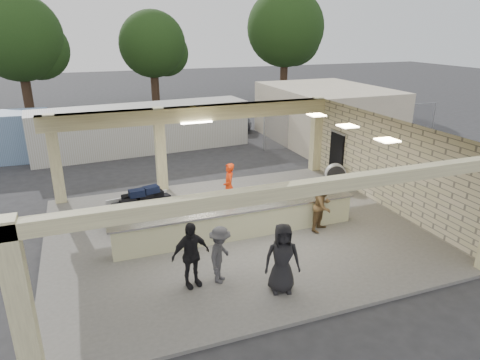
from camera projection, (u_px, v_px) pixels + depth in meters
name	position (u px, v px, depth m)	size (l,w,h in m)	color
ground	(234.00, 233.00, 14.42)	(120.00, 120.00, 0.00)	#2A2A2C
pavilion	(233.00, 188.00, 14.62)	(12.01, 10.00, 3.55)	#615E5A
baggage_counter	(240.00, 223.00, 13.78)	(8.20, 0.58, 0.98)	beige
luggage_cart	(142.00, 205.00, 14.62)	(2.39, 1.69, 1.29)	silver
drum_fan	(335.00, 174.00, 18.24)	(0.92, 0.58, 0.97)	silver
baggage_handler	(229.00, 187.00, 15.76)	(0.65, 0.36, 1.78)	red
passenger_a	(323.00, 206.00, 14.13)	(0.83, 0.36, 1.71)	brown
passenger_b	(191.00, 255.00, 11.01)	(1.06, 0.39, 1.81)	black
passenger_c	(220.00, 255.00, 11.23)	(1.03, 0.36, 1.59)	#444448
passenger_d	(282.00, 258.00, 10.79)	(0.91, 0.37, 1.87)	black
car_white_a	(300.00, 117.00, 29.13)	(2.48, 5.22, 1.49)	silver
car_white_b	(334.00, 115.00, 29.80)	(1.79, 4.79, 1.51)	silver
car_dark	(221.00, 121.00, 28.37)	(1.39, 3.95, 1.32)	black
container_white	(143.00, 128.00, 23.64)	(11.72, 2.34, 2.54)	beige
fence	(356.00, 124.00, 25.63)	(12.06, 0.06, 2.03)	gray
tree_left	(24.00, 41.00, 31.29)	(6.60, 6.30, 9.00)	#382619
tree_mid	(156.00, 47.00, 36.57)	(6.00, 5.60, 8.00)	#382619
tree_right	(288.00, 31.00, 39.24)	(7.20, 7.00, 10.00)	#382619
adjacent_building	(326.00, 114.00, 25.84)	(6.00, 8.00, 3.20)	beige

